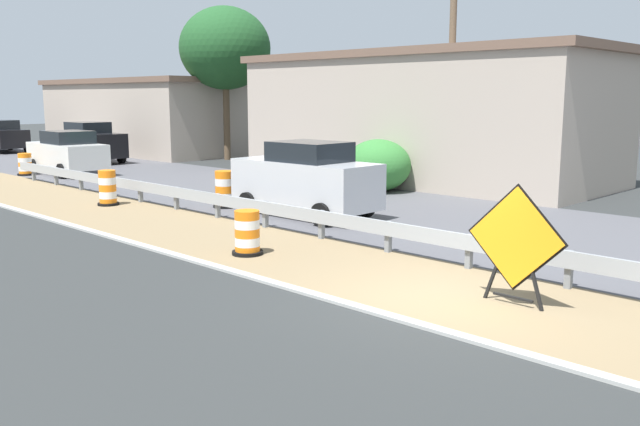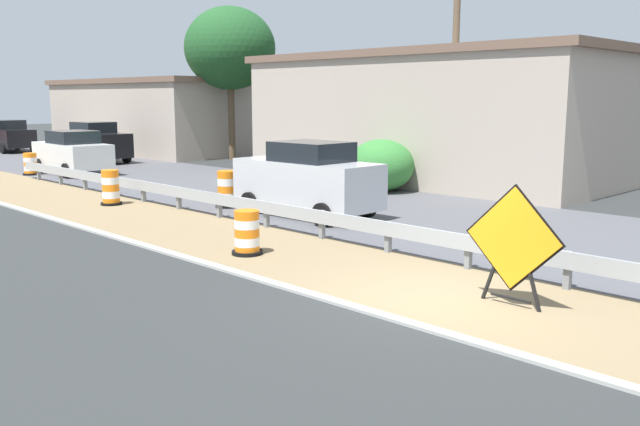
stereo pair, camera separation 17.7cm
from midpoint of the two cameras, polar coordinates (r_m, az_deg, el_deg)
The scene contains 19 objects.
ground_plane at distance 11.73m, azimuth 9.27°, elevation -7.22°, with size 160.00×160.00×0.00m, color #2B2D2D.
median_dirt_strip at distance 12.21m, azimuth 10.89°, elevation -6.58°, with size 3.59×120.00×0.01m, color #7F6B4C.
far_lane_asphalt at distance 17.33m, azimuth 21.76°, elevation -2.25°, with size 8.23×120.00×0.00m, color #4C4C51.
curb_near_edge at distance 10.74m, azimuth 5.22°, elevation -8.72°, with size 0.20×120.00×0.11m, color #ADADA8.
guardrail_median at distance 12.79m, azimuth 19.84°, elevation -3.85°, with size 0.18×47.47×0.71m.
warning_sign_diamond at distance 11.46m, azimuth 15.75°, elevation -2.34°, with size 0.06×1.79×2.04m.
traffic_barrel_nearest at distance 14.80m, azimuth -6.51°, elevation -1.85°, with size 0.68×0.68×0.97m.
traffic_barrel_close at distance 21.21m, azimuth -8.29°, elevation 1.86°, with size 0.74×0.74×1.14m.
traffic_barrel_mid at distance 22.46m, azimuth -17.72°, elevation 1.91°, with size 0.67×0.67×1.12m.
traffic_barrel_far at distance 32.40m, azimuth -23.79°, elevation 3.70°, with size 0.70×0.70×0.97m.
car_trailing_near_lane at distance 37.39m, azimuth -18.99°, elevation 5.66°, with size 2.10×4.49×2.12m.
car_lead_far_lane at distance 19.41m, azimuth -1.47°, elevation 2.89°, with size 2.09×4.53×2.15m.
car_mid_far_lane at distance 46.76m, azimuth -25.34°, elevation 5.90°, with size 2.10×4.31×1.98m.
car_trailing_far_lane at distance 32.12m, azimuth -20.71°, elevation 4.81°, with size 2.21×4.60×1.93m.
roadside_shop_near at distance 28.40m, azimuth 8.66°, elevation 8.07°, with size 6.81×15.43×5.19m.
roadside_shop_far at distance 44.38m, azimuth -13.88°, elevation 8.02°, with size 7.95×15.56×4.48m.
utility_pole_near at distance 24.54m, azimuth 10.87°, elevation 12.39°, with size 0.24×1.80×8.86m.
bush_roadside at distance 24.63m, azimuth 4.71°, elevation 4.03°, with size 2.40×2.40×1.90m, color #337533.
tree_roadside at distance 37.44m, azimuth -8.17°, elevation 13.60°, with size 4.87×4.87×8.16m.
Camera 1 is at (-9.29, -6.32, 3.41)m, focal length 37.86 mm.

